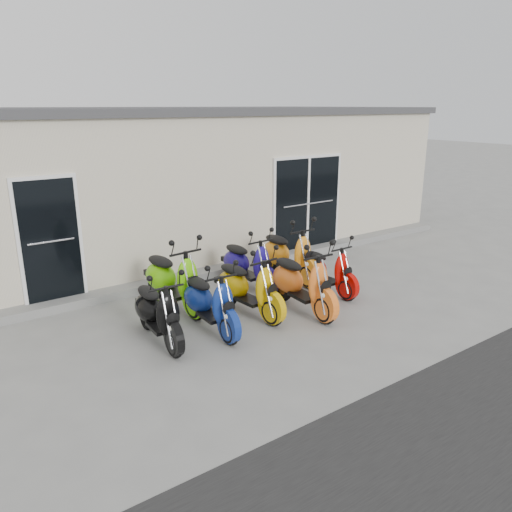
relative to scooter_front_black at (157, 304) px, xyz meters
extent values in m
plane|color=gray|center=(2.34, 0.17, -0.61)|extent=(80.00, 80.00, 0.00)
cube|color=beige|center=(2.34, 5.37, 0.99)|extent=(14.00, 6.00, 3.20)
cube|color=#3F3F42|center=(2.34, 5.37, 2.67)|extent=(14.20, 6.20, 0.16)
cube|color=gray|center=(2.34, 2.19, -0.54)|extent=(14.00, 0.40, 0.15)
cube|color=black|center=(-0.86, 2.34, 0.65)|extent=(1.07, 0.08, 2.22)
cube|color=black|center=(4.94, 2.34, 0.65)|extent=(2.02, 0.08, 2.22)
camera|label=1|loc=(-2.78, -6.39, 2.81)|focal=35.00mm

